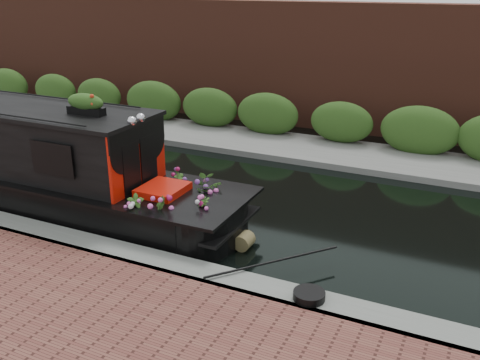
% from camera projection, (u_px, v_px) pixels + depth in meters
% --- Properties ---
extents(ground, '(80.00, 80.00, 0.00)m').
position_uv_depth(ground, '(186.00, 193.00, 12.42)').
color(ground, black).
rests_on(ground, ground).
extents(near_bank_coping, '(40.00, 0.60, 0.50)m').
position_uv_depth(near_bank_coping, '(91.00, 255.00, 9.64)').
color(near_bank_coping, slate).
rests_on(near_bank_coping, ground).
extents(far_bank_path, '(40.00, 2.40, 0.34)m').
position_uv_depth(far_bank_path, '(258.00, 145.00, 15.97)').
color(far_bank_path, slate).
rests_on(far_bank_path, ground).
extents(far_hedge, '(40.00, 1.10, 2.80)m').
position_uv_depth(far_hedge, '(270.00, 138.00, 16.73)').
color(far_hedge, '#2C4E1A').
rests_on(far_hedge, ground).
extents(far_brick_wall, '(40.00, 1.00, 8.00)m').
position_uv_depth(far_brick_wall, '(293.00, 122.00, 18.50)').
color(far_brick_wall, '#592B1E').
rests_on(far_brick_wall, ground).
extents(rope_fender, '(0.30, 0.34, 0.30)m').
position_uv_depth(rope_fender, '(244.00, 241.00, 9.81)').
color(rope_fender, brown).
rests_on(rope_fender, ground).
extents(coiled_mooring_rope, '(0.48, 0.48, 0.12)m').
position_uv_depth(coiled_mooring_rope, '(309.00, 295.00, 7.84)').
color(coiled_mooring_rope, black).
rests_on(coiled_mooring_rope, near_bank_coping).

